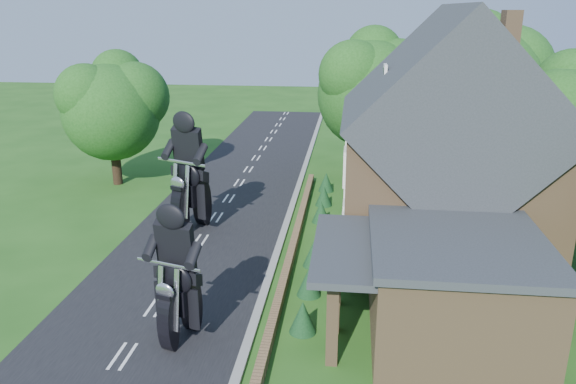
# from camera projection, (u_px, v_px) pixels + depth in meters

# --- Properties ---
(ground) EXTENTS (120.00, 120.00, 0.00)m
(ground) POSITION_uv_depth(u_px,v_px,m) (156.00, 307.00, 19.83)
(ground) COLOR #1F4C15
(ground) RESTS_ON ground
(road) EXTENTS (7.00, 80.00, 0.02)m
(road) POSITION_uv_depth(u_px,v_px,m) (156.00, 307.00, 19.82)
(road) COLOR black
(road) RESTS_ON ground
(kerb) EXTENTS (0.30, 80.00, 0.12)m
(kerb) POSITION_uv_depth(u_px,v_px,m) (258.00, 312.00, 19.41)
(kerb) COLOR gray
(kerb) RESTS_ON ground
(garden_wall) EXTENTS (0.30, 22.00, 0.40)m
(garden_wall) POSITION_uv_depth(u_px,v_px,m) (292.00, 250.00, 24.02)
(garden_wall) COLOR olive
(garden_wall) RESTS_ON ground
(house) EXTENTS (9.54, 8.64, 10.24)m
(house) POSITION_uv_depth(u_px,v_px,m) (445.00, 155.00, 23.00)
(house) COLOR olive
(house) RESTS_ON ground
(annex) EXTENTS (7.05, 5.94, 3.44)m
(annex) POSITION_uv_depth(u_px,v_px,m) (450.00, 288.00, 17.45)
(annex) COLOR olive
(annex) RESTS_ON ground
(tree_behind_house) EXTENTS (7.81, 7.20, 10.08)m
(tree_behind_house) POSITION_uv_depth(u_px,v_px,m) (488.00, 80.00, 31.59)
(tree_behind_house) COLOR black
(tree_behind_house) RESTS_ON ground
(tree_behind_left) EXTENTS (6.94, 6.40, 9.16)m
(tree_behind_left) POSITION_uv_depth(u_px,v_px,m) (379.00, 85.00, 33.33)
(tree_behind_left) COLOR black
(tree_behind_left) RESTS_ON ground
(tree_far_road) EXTENTS (6.08, 5.60, 7.84)m
(tree_far_road) POSITION_uv_depth(u_px,v_px,m) (117.00, 103.00, 32.40)
(tree_far_road) COLOR black
(tree_far_road) RESTS_ON ground
(shrub_a) EXTENTS (0.90, 0.90, 1.10)m
(shrub_a) POSITION_uv_depth(u_px,v_px,m) (303.00, 317.00, 18.13)
(shrub_a) COLOR black
(shrub_a) RESTS_ON ground
(shrub_b) EXTENTS (0.90, 0.90, 1.10)m
(shrub_b) POSITION_uv_depth(u_px,v_px,m) (309.00, 281.00, 20.49)
(shrub_b) COLOR black
(shrub_b) RESTS_ON ground
(shrub_c) EXTENTS (0.90, 0.90, 1.10)m
(shrub_c) POSITION_uv_depth(u_px,v_px,m) (314.00, 253.00, 22.86)
(shrub_c) COLOR black
(shrub_c) RESTS_ON ground
(shrub_d) EXTENTS (0.90, 0.90, 1.10)m
(shrub_d) POSITION_uv_depth(u_px,v_px,m) (321.00, 212.00, 27.58)
(shrub_d) COLOR black
(shrub_d) RESTS_ON ground
(shrub_e) EXTENTS (0.90, 0.90, 1.10)m
(shrub_e) POSITION_uv_depth(u_px,v_px,m) (324.00, 196.00, 29.94)
(shrub_e) COLOR black
(shrub_e) RESTS_ON ground
(shrub_f) EXTENTS (0.90, 0.90, 1.10)m
(shrub_f) POSITION_uv_depth(u_px,v_px,m) (326.00, 182.00, 32.30)
(shrub_f) COLOR black
(shrub_f) RESTS_ON ground
(motorcycle_lead) EXTENTS (0.78, 1.53, 1.38)m
(motorcycle_lead) POSITION_uv_depth(u_px,v_px,m) (181.00, 321.00, 17.65)
(motorcycle_lead) COLOR black
(motorcycle_lead) RESTS_ON ground
(motorcycle_follow) EXTENTS (1.16, 1.87, 1.71)m
(motorcycle_follow) POSITION_uv_depth(u_px,v_px,m) (192.00, 213.00, 26.48)
(motorcycle_follow) COLOR black
(motorcycle_follow) RESTS_ON ground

